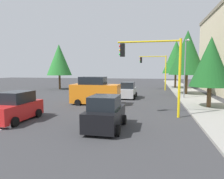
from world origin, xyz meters
TOP-DOWN VIEW (x-y plane):
  - ground_plane at (0.00, 0.00)m, footprint 120.00×120.00m
  - sidewalk_kerb at (-5.00, 10.50)m, footprint 80.00×4.00m
  - traffic_signal_far_left at (-14.00, 5.73)m, footprint 0.36×4.59m
  - traffic_signal_near_left at (6.00, 5.69)m, footprint 0.36×4.59m
  - street_lamp_curbside at (-3.61, 9.20)m, footprint 2.15×0.28m
  - tree_roadside_mid at (-8.00, 10.00)m, footprint 4.80×4.80m
  - tree_opposite_side at (-12.00, -11.00)m, footprint 4.37×4.37m
  - tree_roadside_far at (-18.00, 9.50)m, footprint 4.85×4.85m
  - tree_roadside_near at (2.00, 10.50)m, footprint 3.49×3.49m
  - delivery_van_orange at (2.00, -0.06)m, footprint 2.22×4.80m
  - car_silver at (-3.26, 2.57)m, footprint 3.89×1.96m
  - car_red at (9.32, -3.43)m, footprint 4.06×2.08m
  - car_black at (9.89, 2.99)m, footprint 3.69×2.10m

SIDE VIEW (x-z plane):
  - ground_plane at x=0.00m, z-range 0.00..0.00m
  - sidewalk_kerb at x=-5.00m, z-range 0.00..0.15m
  - car_silver at x=-3.26m, z-range -0.09..1.88m
  - car_black at x=9.89m, z-range -0.09..1.88m
  - car_red at x=9.32m, z-range -0.09..1.89m
  - delivery_van_orange at x=2.00m, z-range -0.11..2.67m
  - traffic_signal_near_left at x=6.00m, z-range 1.17..6.82m
  - tree_roadside_near at x=2.00m, z-range 0.97..7.31m
  - traffic_signal_far_left at x=-14.00m, z-range 1.21..7.10m
  - street_lamp_curbside at x=-3.61m, z-range 0.85..7.85m
  - tree_opposite_side at x=-12.00m, z-range 1.25..9.25m
  - tree_roadside_mid at x=-8.00m, z-range 1.39..10.19m
  - tree_roadside_far at x=-18.00m, z-range 1.41..10.31m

